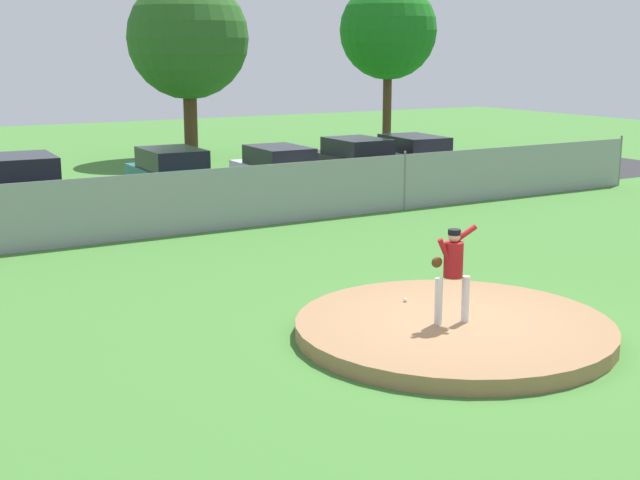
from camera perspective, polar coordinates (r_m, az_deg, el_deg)
The scene contains 13 objects.
ground_plane at distance 19.62m, azimuth -2.34°, elevation -1.45°, with size 80.00×80.00×0.00m, color #427A33.
asphalt_strip at distance 27.26m, azimuth -10.81°, elevation 2.27°, with size 44.00×7.00×0.01m, color #2B2B2D.
pitchers_mound at distance 14.76m, azimuth 8.76°, elevation -5.75°, with size 5.32×5.32×0.26m, color #99704C.
pitcher_youth at distance 14.34m, azimuth 8.70°, elevation -1.68°, with size 0.83×0.32×1.64m.
baseball at distance 15.69m, azimuth 5.62°, elevation -3.93°, with size 0.07×0.07×0.07m, color white.
chainlink_fence at distance 22.99m, azimuth -7.07°, elevation 2.63°, with size 31.09×0.07×1.76m.
parked_car_teal at distance 27.37m, azimuth -9.67°, elevation 4.07°, with size 1.93×4.24×1.71m.
parked_car_navy at distance 26.18m, azimuth -18.79°, elevation 3.26°, with size 2.02×4.32×1.77m.
parked_car_charcoal at distance 30.45m, azimuth 2.45°, elevation 5.05°, with size 1.89×4.08×1.68m.
parked_car_silver at distance 32.27m, azimuth 6.19°, elevation 5.36°, with size 2.16×4.71×1.61m.
parked_car_white at distance 28.45m, azimuth -2.70°, elevation 4.46°, with size 1.88×4.28×1.62m.
tree_tall_centre at distance 38.43m, azimuth -8.66°, elevation 12.94°, with size 5.19×5.19×7.77m.
tree_bushy_near at distance 41.53m, azimuth 4.51°, elevation 13.53°, with size 4.53×4.53×7.83m.
Camera 1 is at (-8.95, -10.82, 4.70)m, focal length 48.73 mm.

